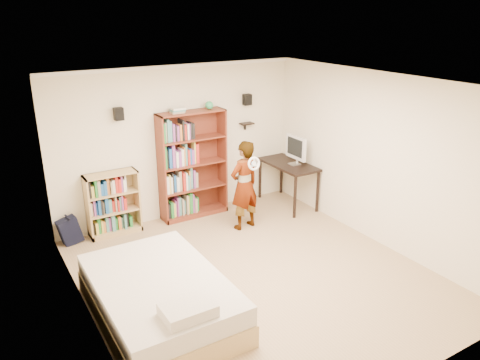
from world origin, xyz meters
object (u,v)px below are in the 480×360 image
Objects in this scene: tall_bookshelf at (193,165)px; daybed at (159,293)px; low_bookshelf at (113,204)px; person at (244,185)px; computer_desk at (288,184)px.

daybed is (-1.68, -2.50, -0.63)m from tall_bookshelf.
person is at bearing -25.33° from low_bookshelf.
computer_desk is 3.99m from daybed.
person is at bearing 35.96° from daybed.
tall_bookshelf is 1.90m from computer_desk.
daybed is at bearing -123.86° from tall_bookshelf.
computer_desk is at bearing -170.16° from person.
daybed is 2.74m from person.
low_bookshelf is 0.69× the size of person.
low_bookshelf is at bearing 85.14° from daybed.
daybed is 1.43× the size of person.
tall_bookshelf is 1.06m from person.
computer_desk is at bearing -8.84° from low_bookshelf.
low_bookshelf is 2.54m from daybed.
person is at bearing -160.82° from computer_desk.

